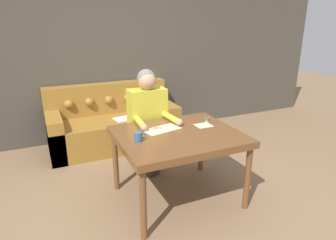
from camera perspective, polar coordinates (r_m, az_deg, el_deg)
The scene contains 10 objects.
ground_plane at distance 3.28m, azimuth 0.14°, elevation -15.34°, with size 16.00×16.00×0.00m, color #846647.
wall_back at distance 4.82m, azimuth -10.93°, elevation 12.00°, with size 8.00×0.06×2.60m.
dining_table at distance 3.04m, azimuth 1.94°, elevation -3.82°, with size 1.21×1.02×0.74m.
couch at distance 4.61m, azimuth -10.51°, elevation -0.86°, with size 1.86×0.85×0.90m.
person at distance 3.55m, azimuth -3.86°, elevation -0.49°, with size 0.48×0.63×1.30m.
pattern_paper_main at distance 3.11m, azimuth -1.19°, elevation -1.78°, with size 0.42×0.28×0.00m.
pattern_paper_offcut at distance 3.24m, azimuth 6.76°, elevation -1.02°, with size 0.17×0.15×0.00m.
scissors at distance 3.14m, azimuth -1.57°, elevation -1.56°, with size 0.24×0.16×0.01m.
mug at distance 2.81m, azimuth -5.64°, elevation -3.20°, with size 0.11×0.08×0.09m.
thread_spool at distance 3.38m, azimuth 7.49°, elevation 0.11°, with size 0.04×0.04×0.05m.
Camera 1 is at (-1.13, -2.47, 1.83)m, focal length 32.00 mm.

